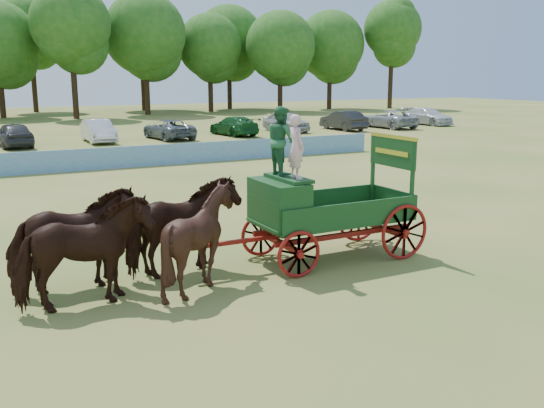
{
  "coord_description": "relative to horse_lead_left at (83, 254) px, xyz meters",
  "views": [
    {
      "loc": [
        -9.64,
        -11.44,
        4.5
      ],
      "look_at": [
        -2.72,
        1.75,
        1.3
      ],
      "focal_mm": 40.0,
      "sensor_mm": 36.0,
      "label": 1
    }
  ],
  "objects": [
    {
      "name": "ground",
      "position": [
        7.66,
        -0.2,
        -1.1
      ],
      "size": [
        160.0,
        160.0,
        0.0
      ],
      "primitive_type": "plane",
      "color": "#9F8448",
      "rests_on": "ground"
    },
    {
      "name": "horse_lead_left",
      "position": [
        0.0,
        0.0,
        0.0
      ],
      "size": [
        2.67,
        1.34,
        2.2
      ],
      "primitive_type": "imported",
      "rotation": [
        0.0,
        0.0,
        1.63
      ],
      "color": "black",
      "rests_on": "ground"
    },
    {
      "name": "horse_lead_right",
      "position": [
        0.0,
        1.1,
        0.0
      ],
      "size": [
        2.63,
        1.23,
        2.2
      ],
      "primitive_type": "imported",
      "rotation": [
        0.0,
        0.0,
        1.55
      ],
      "color": "black",
      "rests_on": "ground"
    },
    {
      "name": "horse_wheel_left",
      "position": [
        2.4,
        0.0,
        0.0
      ],
      "size": [
        2.2,
        2.01,
        2.21
      ],
      "primitive_type": "imported",
      "rotation": [
        0.0,
        0.0,
        1.45
      ],
      "color": "black",
      "rests_on": "ground"
    },
    {
      "name": "horse_wheel_right",
      "position": [
        2.4,
        1.1,
        0.0
      ],
      "size": [
        2.81,
        1.74,
        2.2
      ],
      "primitive_type": "imported",
      "rotation": [
        0.0,
        0.0,
        1.8
      ],
      "color": "black",
      "rests_on": "ground"
    },
    {
      "name": "farm_dray",
      "position": [
        5.36,
        0.59,
        0.55
      ],
      "size": [
        6.0,
        2.0,
        3.77
      ],
      "color": "maroon",
      "rests_on": "ground"
    },
    {
      "name": "sponsor_banner",
      "position": [
        6.66,
        17.8,
        -0.58
      ],
      "size": [
        26.0,
        0.08,
        1.05
      ],
      "primitive_type": "cube",
      "color": "#1E63A2",
      "rests_on": "ground"
    },
    {
      "name": "parked_cars",
      "position": [
        9.78,
        30.23,
        -0.34
      ],
      "size": [
        57.04,
        6.54,
        1.63
      ],
      "color": "silver",
      "rests_on": "ground"
    },
    {
      "name": "treeline",
      "position": [
        5.23,
        59.29,
        8.03
      ],
      "size": [
        94.75,
        22.23,
        15.18
      ],
      "color": "#382314",
      "rests_on": "ground"
    }
  ]
}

